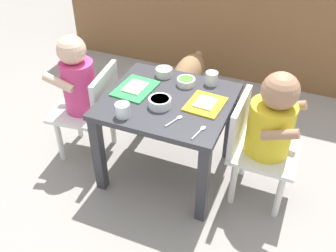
{
  "coord_description": "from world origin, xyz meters",
  "views": [
    {
      "loc": [
        0.53,
        -1.29,
        1.34
      ],
      "look_at": [
        0.0,
        0.0,
        0.28
      ],
      "focal_mm": 40.72,
      "sensor_mm": 36.0,
      "label": 1
    }
  ],
  "objects": [
    {
      "name": "water_cup_right",
      "position": [
        0.14,
        0.19,
        0.45
      ],
      "size": [
        0.06,
        0.06,
        0.06
      ],
      "color": "white",
      "rests_on": "dining_table"
    },
    {
      "name": "spoon_by_left_tray",
      "position": [
        0.09,
        -0.14,
        0.43
      ],
      "size": [
        0.05,
        0.1,
        0.01
      ],
      "color": "silver",
      "rests_on": "dining_table"
    },
    {
      "name": "seated_child_left",
      "position": [
        -0.44,
        -0.02,
        0.4
      ],
      "size": [
        0.31,
        0.31,
        0.65
      ],
      "color": "silver",
      "rests_on": "ground"
    },
    {
      "name": "food_tray_left",
      "position": [
        -0.17,
        0.02,
        0.43
      ],
      "size": [
        0.17,
        0.21,
        0.02
      ],
      "color": "green",
      "rests_on": "dining_table"
    },
    {
      "name": "spoon_by_right_tray",
      "position": [
        0.2,
        -0.17,
        0.43
      ],
      "size": [
        0.03,
        0.1,
        0.01
      ],
      "color": "silver",
      "rests_on": "dining_table"
    },
    {
      "name": "seated_child_right",
      "position": [
        0.44,
        0.02,
        0.4
      ],
      "size": [
        0.28,
        0.28,
        0.64
      ],
      "color": "silver",
      "rests_on": "ground"
    },
    {
      "name": "dog",
      "position": [
        -0.13,
        0.61,
        0.2
      ],
      "size": [
        0.16,
        0.47,
        0.31
      ],
      "color": "olive",
      "rests_on": "ground"
    },
    {
      "name": "ground_plane",
      "position": [
        0.0,
        0.0,
        0.0
      ],
      "size": [
        7.0,
        7.0,
        0.0
      ],
      "primitive_type": "plane",
      "color": "gray"
    },
    {
      "name": "water_cup_left",
      "position": [
        -0.12,
        -0.19,
        0.45
      ],
      "size": [
        0.06,
        0.06,
        0.06
      ],
      "color": "white",
      "rests_on": "dining_table"
    },
    {
      "name": "veggie_bowl_near",
      "position": [
        0.03,
        0.14,
        0.44
      ],
      "size": [
        0.08,
        0.08,
        0.03
      ],
      "color": "white",
      "rests_on": "dining_table"
    },
    {
      "name": "veggie_bowl_far",
      "position": [
        -0.01,
        -0.07,
        0.45
      ],
      "size": [
        0.1,
        0.1,
        0.04
      ],
      "color": "white",
      "rests_on": "dining_table"
    },
    {
      "name": "food_tray_right",
      "position": [
        0.17,
        0.02,
        0.43
      ],
      "size": [
        0.16,
        0.18,
        0.02
      ],
      "color": "gold",
      "rests_on": "dining_table"
    },
    {
      "name": "dining_table",
      "position": [
        0.0,
        0.0,
        0.35
      ],
      "size": [
        0.55,
        0.5,
        0.43
      ],
      "color": "#333338",
      "rests_on": "ground"
    },
    {
      "name": "cereal_bowl_left_side",
      "position": [
        -0.09,
        0.18,
        0.45
      ],
      "size": [
        0.08,
        0.08,
        0.04
      ],
      "color": "silver",
      "rests_on": "dining_table"
    }
  ]
}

